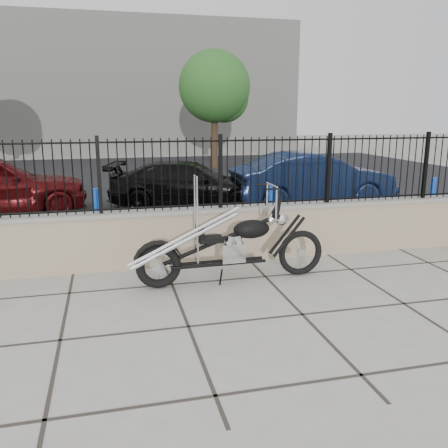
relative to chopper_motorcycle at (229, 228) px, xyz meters
The scene contains 12 objects.
ground_plane 1.88m from the chopper_motorcycle, 121.46° to the right, with size 90.00×90.00×0.00m, color #99968E.
parking_lot 11.14m from the chopper_motorcycle, 94.51° to the left, with size 30.00×30.00×0.00m, color black.
retaining_wall 1.43m from the chopper_motorcycle, 129.13° to the left, with size 14.00×0.36×0.96m, color gray.
iron_fence 1.55m from the chopper_motorcycle, 129.13° to the left, with size 14.00×0.08×1.20m, color black.
background_building 25.29m from the chopper_motorcycle, 91.99° to the left, with size 22.00×6.00×8.00m, color beige.
chopper_motorcycle is the anchor object (origin of this frame).
car_black 5.99m from the chopper_motorcycle, 86.15° to the left, with size 1.77×4.35×1.26m, color black.
car_blue 6.58m from the chopper_motorcycle, 54.87° to the left, with size 1.57×4.51×1.49m, color #0F1B38.
bollard_a 3.71m from the chopper_motorcycle, 122.88° to the left, with size 0.13×0.13×1.06m, color #0B59B1.
bollard_b 4.25m from the chopper_motorcycle, 61.96° to the left, with size 0.11×0.11×0.91m, color #0D22CA.
bollard_c 6.46m from the chopper_motorcycle, 26.72° to the left, with size 0.13×0.13×1.06m, color #0B40A7.
tree_right 15.65m from the chopper_motorcycle, 78.14° to the left, with size 3.24×3.24×5.47m.
Camera 1 is at (-0.85, -5.32, 2.57)m, focal length 38.00 mm.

